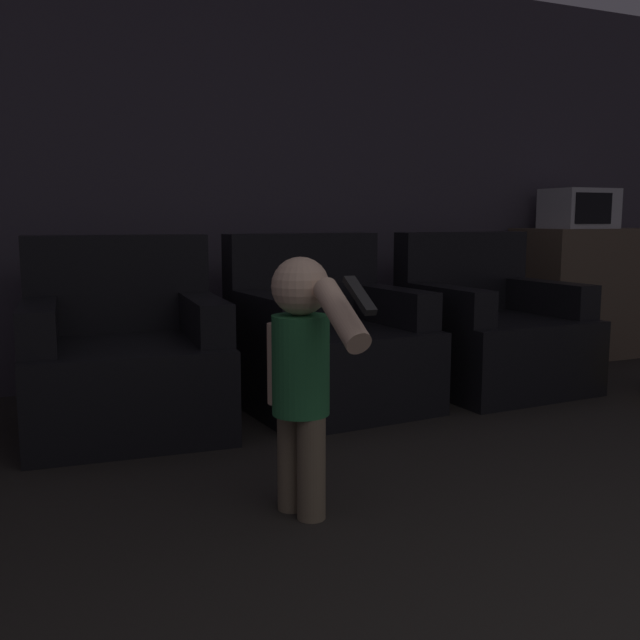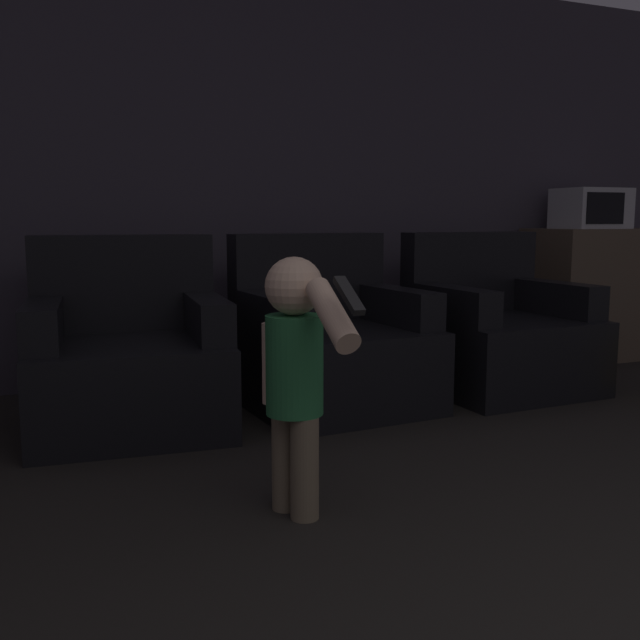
{
  "view_description": "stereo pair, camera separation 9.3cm",
  "coord_description": "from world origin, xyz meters",
  "views": [
    {
      "loc": [
        -1.44,
        0.09,
        1.02
      ],
      "look_at": [
        -0.21,
        2.9,
        0.58
      ],
      "focal_mm": 40.0,
      "sensor_mm": 36.0,
      "label": 1
    },
    {
      "loc": [
        -1.35,
        0.05,
        1.02
      ],
      "look_at": [
        -0.21,
        2.9,
        0.58
      ],
      "focal_mm": 40.0,
      "sensor_mm": 36.0,
      "label": 2
    }
  ],
  "objects": [
    {
      "name": "armchair_right",
      "position": [
        1.22,
        3.57,
        0.32
      ],
      "size": [
        0.96,
        0.92,
        0.93
      ],
      "rotation": [
        0.0,
        0.0,
        0.05
      ],
      "color": "black",
      "rests_on": "ground_plane"
    },
    {
      "name": "armchair_middle",
      "position": [
        0.13,
        3.57,
        0.32
      ],
      "size": [
        0.98,
        0.94,
        0.93
      ],
      "rotation": [
        0.0,
        0.0,
        0.08
      ],
      "color": "black",
      "rests_on": "ground_plane"
    },
    {
      "name": "microwave",
      "position": [
        2.4,
        4.14,
        1.09
      ],
      "size": [
        0.47,
        0.36,
        0.29
      ],
      "color": "#B7B7BC",
      "rests_on": "kitchen_counter"
    },
    {
      "name": "wall_back",
      "position": [
        0.0,
        4.5,
        1.3
      ],
      "size": [
        8.4,
        0.05,
        2.6
      ],
      "color": "#3D3842",
      "rests_on": "ground_plane"
    },
    {
      "name": "kitchen_counter",
      "position": [
        2.55,
        4.14,
        0.47
      ],
      "size": [
        1.1,
        0.57,
        0.95
      ],
      "color": "brown",
      "rests_on": "ground_plane"
    },
    {
      "name": "armchair_left",
      "position": [
        -0.95,
        3.57,
        0.32
      ],
      "size": [
        0.98,
        0.94,
        0.93
      ],
      "rotation": [
        0.0,
        0.0,
        -0.07
      ],
      "color": "black",
      "rests_on": "ground_plane"
    },
    {
      "name": "person_toddler",
      "position": [
        -0.55,
        2.27,
        0.53
      ],
      "size": [
        0.2,
        0.6,
        0.89
      ],
      "rotation": [
        0.0,
        0.0,
        1.88
      ],
      "color": "brown",
      "rests_on": "ground_plane"
    }
  ]
}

